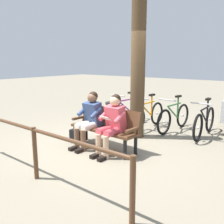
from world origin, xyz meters
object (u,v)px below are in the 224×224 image
at_px(handbag, 76,135).
at_px(bicycle_red, 148,115).
at_px(person_reading, 112,122).
at_px(bicycle_blue, 127,111).
at_px(litter_bin, 113,118).
at_px(bench, 106,125).
at_px(bicycle_purple, 174,117).
at_px(bicycle_black, 204,122).
at_px(tree_trunk, 138,55).
at_px(person_companion, 90,117).

xyz_separation_m(handbag, bicycle_red, (-0.83, -1.97, 0.24)).
xyz_separation_m(person_reading, bicycle_blue, (1.14, -2.21, -0.31)).
bearing_deg(bicycle_blue, litter_bin, 20.60).
distance_m(bench, bicycle_purple, 2.23).
height_order(bicycle_purple, bicycle_red, same).
height_order(handbag, bicycle_black, bicycle_black).
bearing_deg(litter_bin, bicycle_black, -149.18).
relative_size(handbag, bicycle_blue, 0.18).
bearing_deg(litter_bin, bicycle_red, -115.41).
bearing_deg(person_reading, bench, -27.11).
height_order(litter_bin, bicycle_red, bicycle_red).
bearing_deg(bicycle_red, litter_bin, -24.15).
distance_m(handbag, bicycle_red, 2.15).
height_order(bicycle_black, bicycle_blue, same).
bearing_deg(litter_bin, handbag, 70.00).
xyz_separation_m(handbag, bicycle_black, (-2.31, -2.15, 0.24)).
bearing_deg(bench, tree_trunk, -91.58).
height_order(handbag, litter_bin, litter_bin).
height_order(bicycle_black, bicycle_purple, same).
bearing_deg(bench, bicycle_red, -84.09).
height_order(person_companion, bicycle_blue, person_companion).
bearing_deg(bicycle_purple, litter_bin, -39.99).
relative_size(handbag, bicycle_purple, 0.18).
bearing_deg(bicycle_red, bicycle_blue, -94.25).
bearing_deg(tree_trunk, person_reading, 99.36).
xyz_separation_m(bench, bicycle_black, (-1.41, -2.12, -0.15)).
xyz_separation_m(person_companion, bicycle_red, (-0.25, -2.09, -0.30)).
relative_size(bicycle_black, bicycle_red, 1.00).
bearing_deg(bicycle_blue, tree_trunk, 50.39).
relative_size(tree_trunk, bicycle_red, 2.34).
height_order(litter_bin, bicycle_black, bicycle_black).
distance_m(bench, litter_bin, 1.11).
height_order(bench, bicycle_black, bicycle_black).
relative_size(person_companion, handbag, 4.00).
xyz_separation_m(bench, litter_bin, (0.55, -0.96, -0.10)).
relative_size(bench, bicycle_red, 0.97).
bearing_deg(bicycle_purple, handbag, -30.62).
relative_size(person_reading, bicycle_black, 0.71).
xyz_separation_m(bicycle_black, bicycle_red, (1.48, 0.17, 0.00)).
bearing_deg(tree_trunk, handbag, 47.79).
bearing_deg(person_companion, bicycle_purple, -108.60).
xyz_separation_m(bench, person_companion, (0.33, 0.14, 0.16)).
xyz_separation_m(person_companion, bicycle_purple, (-0.94, -2.28, -0.30)).
xyz_separation_m(litter_bin, bicycle_black, (-1.96, -1.17, -0.05)).
relative_size(person_reading, bicycle_blue, 0.72).
height_order(person_reading, tree_trunk, tree_trunk).
bearing_deg(tree_trunk, bicycle_blue, -45.27).
bearing_deg(bicycle_red, bench, 3.44).
height_order(litter_bin, bicycle_blue, bicycle_blue).
height_order(person_reading, bicycle_blue, person_reading).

